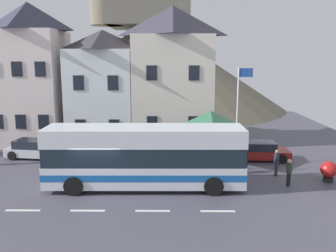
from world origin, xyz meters
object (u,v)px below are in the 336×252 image
(flagpole, at_px, (239,109))
(parked_car_01, at_px, (35,149))
(townhouse_01, at_px, (104,87))
(parked_car_02, at_px, (260,151))
(pedestrian_01, at_px, (228,161))
(pedestrian_02, at_px, (289,170))
(bus_shelter, at_px, (211,120))
(transit_bus, at_px, (145,157))
(harbour_buoy, at_px, (329,170))
(townhouse_00, at_px, (31,74))
(public_bench, at_px, (224,150))
(townhouse_02, at_px, (173,76))
(hilltop_castle, at_px, (149,61))

(flagpole, bearing_deg, parked_car_01, 173.48)
(townhouse_01, height_order, parked_car_02, townhouse_01)
(parked_car_02, height_order, pedestrian_01, pedestrian_01)
(townhouse_01, relative_size, parked_car_02, 2.31)
(townhouse_01, xyz_separation_m, pedestrian_01, (9.04, -9.04, -3.76))
(townhouse_01, bearing_deg, pedestrian_02, -42.61)
(bus_shelter, xyz_separation_m, pedestrian_01, (0.87, -2.01, -2.13))
(transit_bus, bearing_deg, bus_shelter, 47.27)
(harbour_buoy, bearing_deg, parked_car_02, 121.96)
(townhouse_00, height_order, townhouse_01, townhouse_00)
(pedestrian_01, bearing_deg, parked_car_02, 50.38)
(public_bench, bearing_deg, townhouse_00, 163.50)
(parked_car_01, distance_m, parked_car_02, 15.75)
(townhouse_02, xyz_separation_m, pedestrian_01, (3.30, -8.70, -4.67))
(pedestrian_01, height_order, public_bench, pedestrian_01)
(townhouse_02, distance_m, bus_shelter, 7.55)
(hilltop_castle, distance_m, public_bench, 28.86)
(townhouse_01, bearing_deg, pedestrian_01, -45.02)
(flagpole, bearing_deg, public_bench, 104.61)
(townhouse_00, xyz_separation_m, transit_bus, (10.05, -11.06, -3.98))
(townhouse_00, height_order, transit_bus, townhouse_00)
(parked_car_01, bearing_deg, transit_bus, -27.68)
(pedestrian_02, distance_m, flagpole, 5.40)
(townhouse_00, xyz_separation_m, flagpole, (15.79, -6.68, -1.93))
(hilltop_castle, xyz_separation_m, parked_car_02, (9.28, -28.30, -5.89))
(hilltop_castle, height_order, transit_bus, hilltop_castle)
(townhouse_02, bearing_deg, hilltop_castle, 98.19)
(townhouse_00, height_order, pedestrian_02, townhouse_00)
(public_bench, height_order, harbour_buoy, harbour_buoy)
(townhouse_00, distance_m, parked_car_01, 7.38)
(public_bench, bearing_deg, pedestrian_02, -66.91)
(hilltop_castle, xyz_separation_m, bus_shelter, (5.72, -29.55, -3.53))
(pedestrian_01, bearing_deg, townhouse_00, 149.61)
(parked_car_01, relative_size, pedestrian_01, 2.58)
(townhouse_02, height_order, hilltop_castle, hilltop_castle)
(public_bench, bearing_deg, parked_car_02, -22.09)
(townhouse_01, relative_size, parked_car_01, 2.25)
(parked_car_01, xyz_separation_m, harbour_buoy, (18.58, -4.93, 0.03))
(townhouse_00, distance_m, townhouse_02, 11.56)
(transit_bus, bearing_deg, public_bench, 51.15)
(townhouse_00, distance_m, pedestrian_01, 17.89)
(townhouse_00, distance_m, public_bench, 16.71)
(parked_car_01, height_order, public_bench, parked_car_01)
(townhouse_01, distance_m, parked_car_02, 13.68)
(townhouse_00, xyz_separation_m, harbour_buoy, (20.40, -10.01, -5.00))
(townhouse_00, bearing_deg, hilltop_castle, 70.09)
(harbour_buoy, bearing_deg, townhouse_01, 144.64)
(hilltop_castle, height_order, harbour_buoy, hilltop_castle)
(townhouse_00, bearing_deg, townhouse_02, -0.09)
(transit_bus, distance_m, public_bench, 8.44)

